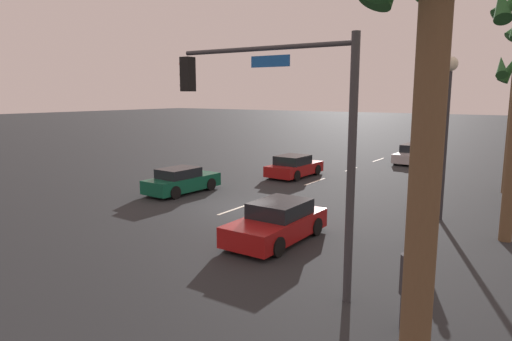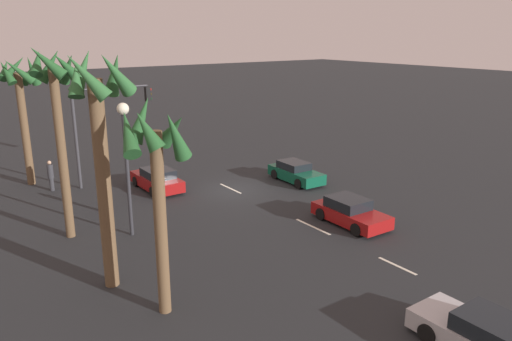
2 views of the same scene
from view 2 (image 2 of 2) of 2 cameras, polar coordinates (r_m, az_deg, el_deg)
ground_plane at (r=30.52m, az=-2.63°, el=-2.28°), size 220.00×220.00×0.00m
lane_stripe_1 at (r=21.78m, az=16.10°, el=-10.61°), size 1.96×0.14×0.01m
lane_stripe_2 at (r=25.03m, az=6.62°, el=-6.51°), size 2.52×0.14×0.01m
lane_stripe_3 at (r=30.80m, az=-2.99°, el=-2.10°), size 2.39×0.14×0.01m
car_0 at (r=31.09m, az=-11.43°, el=-1.04°), size 4.22×1.94×1.35m
car_1 at (r=25.53m, az=10.89°, el=-4.78°), size 4.13×2.04×1.33m
car_2 at (r=17.03m, az=25.35°, el=-17.18°), size 4.46×1.97×1.35m
car_3 at (r=32.17m, az=4.62°, el=-0.23°), size 4.17×1.88×1.30m
traffic_signal at (r=32.32m, az=-17.45°, el=5.92°), size 0.44×5.28×6.36m
streetlamp at (r=23.35m, az=-14.94°, el=2.90°), size 0.56×0.56×6.41m
pedestrian_0 at (r=32.64m, az=-22.77°, el=-0.47°), size 0.48×0.48×1.91m
pedestrian_1 at (r=27.94m, az=-17.60°, el=-2.66°), size 0.41×0.41×1.81m
palm_tree_0 at (r=16.08m, az=-11.62°, el=0.85°), size 2.39×2.37×7.53m
palm_tree_1 at (r=18.28m, az=-17.67°, el=4.45°), size 2.65×2.66×8.98m
palm_tree_2 at (r=23.72m, az=-22.13°, el=7.64°), size 2.50×2.40×9.06m
palm_tree_3 at (r=33.71m, az=-25.68°, el=8.28°), size 2.53×2.59×8.17m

